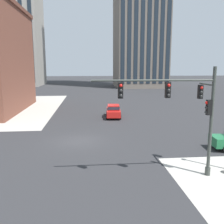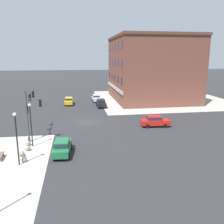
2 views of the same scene
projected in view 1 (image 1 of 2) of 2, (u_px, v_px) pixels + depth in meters
name	position (u px, v px, depth m)	size (l,w,h in m)	color
ground_plane	(78.00, 141.00, 22.50)	(320.00, 320.00, 0.00)	#2D2D30
traffic_signal_main	(188.00, 107.00, 14.73)	(7.26, 2.09, 6.63)	#383D38
car_main_northbound_near	(113.00, 111.00, 32.76)	(2.15, 4.52, 1.68)	red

